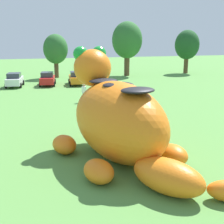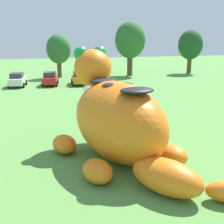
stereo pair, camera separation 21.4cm
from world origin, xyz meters
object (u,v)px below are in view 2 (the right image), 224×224
(giant_inflatable_creature, at_px, (118,120))
(spectator_mid_field, at_px, (135,100))
(car_white, at_px, (17,80))
(spectator_wandering, at_px, (86,93))
(spectator_far_side, at_px, (128,99))
(car_red, at_px, (50,79))
(car_orange, at_px, (79,78))

(giant_inflatable_creature, distance_m, spectator_mid_field, 10.64)
(spectator_mid_field, bearing_deg, car_white, 121.16)
(giant_inflatable_creature, xyz_separation_m, spectator_mid_field, (4.49, 9.58, -1.15))
(giant_inflatable_creature, height_order, spectator_wandering, giant_inflatable_creature)
(spectator_far_side, bearing_deg, spectator_mid_field, -38.81)
(car_red, relative_size, spectator_far_side, 2.52)
(car_white, bearing_deg, car_red, -1.84)
(car_white, distance_m, spectator_wandering, 13.28)
(spectator_far_side, bearing_deg, giant_inflatable_creature, -111.78)
(car_orange, xyz_separation_m, spectator_mid_field, (2.03, -15.40, -0.01))
(car_orange, bearing_deg, spectator_mid_field, -82.51)
(spectator_mid_field, bearing_deg, car_red, 109.58)
(spectator_far_side, bearing_deg, car_red, 108.39)
(giant_inflatable_creature, height_order, spectator_mid_field, giant_inflatable_creature)
(car_white, xyz_separation_m, spectator_wandering, (6.39, -11.64, -0.01))
(car_white, relative_size, car_red, 1.00)
(car_red, bearing_deg, car_white, 178.16)
(spectator_mid_field, height_order, spectator_far_side, same)
(giant_inflatable_creature, xyz_separation_m, car_red, (-1.17, 25.50, -1.14))
(spectator_mid_field, distance_m, spectator_wandering, 5.52)
(car_red, bearing_deg, spectator_mid_field, -70.42)
(car_orange, xyz_separation_m, spectator_far_side, (1.52, -15.00, -0.01))
(car_red, height_order, spectator_mid_field, car_red)
(spectator_wandering, height_order, spectator_far_side, same)
(car_red, relative_size, spectator_wandering, 2.52)
(car_white, xyz_separation_m, car_red, (4.04, -0.13, 0.00))
(car_orange, height_order, spectator_wandering, car_orange)
(giant_inflatable_creature, bearing_deg, car_red, 92.63)
(spectator_mid_field, relative_size, spectator_wandering, 1.00)
(car_white, height_order, car_red, same)
(car_orange, height_order, spectator_far_side, car_orange)
(giant_inflatable_creature, relative_size, spectator_mid_field, 5.95)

